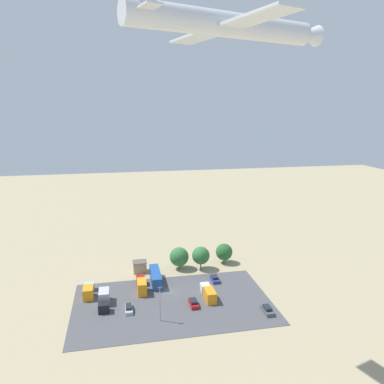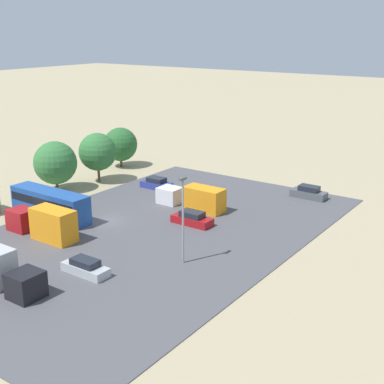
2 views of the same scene
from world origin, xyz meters
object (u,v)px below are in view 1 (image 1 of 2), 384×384
(parked_car_3, at_px, (215,279))
(parked_truck_3, at_px, (142,285))
(shed_building, at_px, (140,267))
(airplane, at_px, (232,25))
(parked_car_2, at_px, (129,309))
(parked_truck_1, at_px, (209,293))
(parked_truck_0, at_px, (89,291))
(parked_truck_2, at_px, (104,299))
(bus, at_px, (156,277))
(parked_car_0, at_px, (194,303))
(parked_car_1, at_px, (267,310))

(parked_car_3, bearing_deg, parked_truck_3, -175.55)
(parked_car_3, xyz_separation_m, parked_truck_3, (20.62, 1.61, 0.91))
(shed_building, distance_m, airplane, 76.12)
(shed_building, distance_m, parked_car_2, 22.41)
(parked_truck_1, distance_m, parked_truck_3, 18.21)
(parked_truck_0, relative_size, parked_truck_2, 0.93)
(shed_building, distance_m, bus, 9.09)
(parked_car_0, height_order, parked_truck_2, parked_truck_2)
(parked_car_1, bearing_deg, airplane, -130.89)
(parked_truck_0, xyz_separation_m, parked_truck_2, (-4.07, 5.62, 0.13))
(shed_building, xyz_separation_m, bus, (-3.86, 8.22, 0.22))
(parked_truck_0, height_order, parked_truck_3, parked_truck_3)
(parked_truck_1, xyz_separation_m, parked_truck_3, (16.59, -7.50, 0.23))
(parked_car_0, xyz_separation_m, parked_car_1, (-16.56, 6.76, 0.04))
(parked_car_1, relative_size, parked_truck_3, 0.51)
(parked_car_1, distance_m, parked_truck_2, 39.87)
(parked_truck_2, bearing_deg, parked_car_1, 163.45)
(parked_truck_3, bearing_deg, bus, 43.28)
(parked_car_1, relative_size, parked_truck_0, 0.60)
(bus, distance_m, parked_car_2, 15.95)
(parked_car_0, height_order, parked_car_1, parked_car_1)
(parked_car_3, bearing_deg, bus, 171.95)
(parked_truck_1, relative_size, parked_truck_2, 1.11)
(parked_car_0, bearing_deg, parked_truck_2, 168.02)
(airplane, bearing_deg, parked_car_1, 121.58)
(bus, bearing_deg, parked_truck_2, 35.26)
(parked_car_3, distance_m, parked_truck_0, 34.36)
(parked_car_0, distance_m, parked_car_3, 14.77)
(bus, bearing_deg, shed_building, -64.88)
(parked_car_1, height_order, parked_truck_1, parked_truck_1)
(parked_truck_1, bearing_deg, shed_building, 129.62)
(parked_truck_0, bearing_deg, parked_car_3, 3.01)
(parked_car_0, bearing_deg, airplane, -88.60)
(airplane, bearing_deg, parked_car_0, 163.87)
(parked_truck_2, bearing_deg, parked_truck_3, -148.83)
(parked_car_0, distance_m, parked_truck_0, 27.68)
(parked_car_1, height_order, parked_truck_0, parked_truck_0)
(shed_building, xyz_separation_m, parked_truck_1, (-16.27, 19.66, -0.27))
(airplane, bearing_deg, parked_truck_2, -160.72)
(parked_truck_3, bearing_deg, parked_truck_1, -24.31)
(parked_car_2, bearing_deg, parked_car_3, 25.22)
(shed_building, bearing_deg, bus, 115.12)
(parked_truck_1, bearing_deg, parked_truck_0, 166.44)
(parked_car_1, relative_size, parked_truck_1, 0.51)
(shed_building, xyz_separation_m, parked_car_2, (4.05, 22.02, -0.99))
(shed_building, height_order, parked_truck_1, shed_building)
(parked_car_0, xyz_separation_m, parked_car_2, (15.77, -0.55, -0.04))
(parked_truck_2, relative_size, airplane, 0.24)
(shed_building, relative_size, bus, 0.38)
(parked_truck_0, xyz_separation_m, parked_truck_1, (-30.27, 7.30, -0.03))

